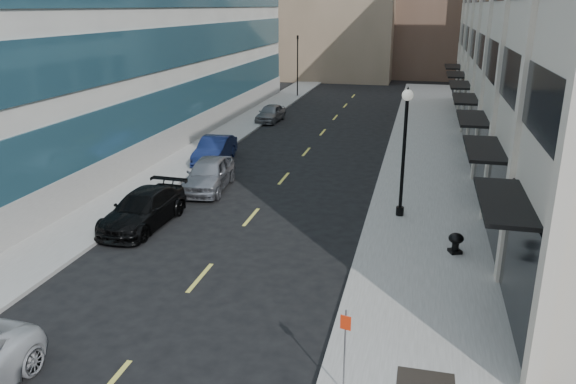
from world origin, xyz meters
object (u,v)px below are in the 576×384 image
at_px(traffic_signal, 298,39).
at_px(lamppost, 404,142).
at_px(car_blue_sedan, 215,150).
at_px(car_grey_sedan, 271,113).
at_px(urn_planter, 456,241).
at_px(car_black_pickup, 143,209).
at_px(car_silver_sedan, 209,174).
at_px(sign_post, 345,339).

height_order(traffic_signal, lamppost, traffic_signal).
bearing_deg(lamppost, car_blue_sedan, 148.27).
bearing_deg(traffic_signal, lamppost, -69.95).
relative_size(car_blue_sedan, car_grey_sedan, 1.13).
bearing_deg(urn_planter, car_grey_sedan, 120.06).
bearing_deg(traffic_signal, car_grey_sedan, -86.92).
bearing_deg(car_black_pickup, urn_planter, 2.13).
xyz_separation_m(car_grey_sedan, urn_planter, (13.40, -23.15, -0.07)).
height_order(car_blue_sedan, lamppost, lamppost).
bearing_deg(urn_planter, traffic_signal, 111.31).
distance_m(car_silver_sedan, urn_planter, 13.02).
height_order(car_black_pickup, car_blue_sedan, car_blue_sedan).
xyz_separation_m(traffic_signal, car_grey_sedan, (0.70, -13.00, -5.03)).
xyz_separation_m(traffic_signal, sign_post, (11.18, -45.01, -4.13)).
bearing_deg(traffic_signal, car_silver_sedan, -85.77).
height_order(car_black_pickup, car_grey_sedan, car_black_pickup).
height_order(car_black_pickup, urn_planter, car_black_pickup).
xyz_separation_m(car_blue_sedan, sign_post, (10.48, -19.32, 0.84)).
bearing_deg(traffic_signal, sign_post, -76.05).
bearing_deg(car_blue_sedan, traffic_signal, 87.69).
bearing_deg(urn_planter, car_blue_sedan, 142.01).
bearing_deg(traffic_signal, car_blue_sedan, -88.44).
distance_m(sign_post, urn_planter, 9.38).
xyz_separation_m(traffic_signal, car_blue_sedan, (0.70, -25.69, -4.97)).
relative_size(car_blue_sedan, lamppost, 0.81).
bearing_deg(car_grey_sedan, car_black_pickup, -84.86).
bearing_deg(car_silver_sedan, car_blue_sedan, 101.88).
height_order(sign_post, urn_planter, sign_post).
distance_m(car_black_pickup, car_grey_sedan, 23.04).
distance_m(lamppost, sign_post, 12.56).
xyz_separation_m(car_blue_sedan, car_grey_sedan, (0.00, 12.69, -0.07)).
distance_m(traffic_signal, car_blue_sedan, 26.17).
bearing_deg(car_grey_sedan, car_silver_sedan, -81.47).
bearing_deg(car_blue_sedan, car_black_pickup, -90.12).
xyz_separation_m(car_silver_sedan, car_grey_sedan, (-1.57, 17.72, -0.13)).
bearing_deg(car_silver_sedan, urn_planter, -30.11).
relative_size(car_silver_sedan, car_blue_sedan, 1.05).
height_order(traffic_signal, urn_planter, traffic_signal).
distance_m(car_black_pickup, lamppost, 11.39).
bearing_deg(car_blue_sedan, car_silver_sedan, -76.54).
bearing_deg(car_blue_sedan, sign_post, -65.39).
bearing_deg(car_black_pickup, car_blue_sedan, 96.41).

